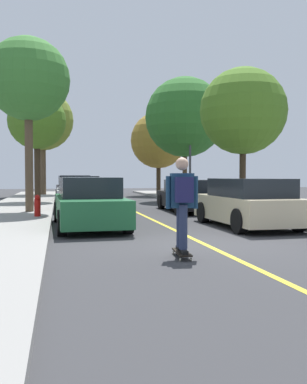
{
  "coord_description": "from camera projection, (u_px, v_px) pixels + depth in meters",
  "views": [
    {
      "loc": [
        -3.02,
        -8.76,
        1.46
      ],
      "look_at": [
        -0.12,
        4.41,
        0.94
      ],
      "focal_mm": 40.43,
      "sensor_mm": 36.0,
      "label": 1
    }
  ],
  "objects": [
    {
      "name": "street_tree_left_near",
      "position": [
        37.0,
        121.0,
        21.85
      ],
      "size": [
        2.91,
        2.91,
        5.56
      ],
      "color": "#3D2D1E",
      "rests_on": "sidewalk_left"
    },
    {
      "name": "skateboard",
      "position": [
        182.0,
        252.0,
        7.7
      ],
      "size": [
        0.3,
        0.86,
        0.1
      ],
      "color": "black",
      "rests_on": "ground"
    },
    {
      "name": "parked_car_left_far",
      "position": [
        74.0,
        189.0,
        24.14
      ],
      "size": [
        2.01,
        4.69,
        1.46
      ],
      "color": "#38383D",
      "rests_on": "ground"
    },
    {
      "name": "parked_car_right_nearest",
      "position": [
        248.0,
        203.0,
        12.18
      ],
      "size": [
        1.92,
        4.07,
        1.37
      ],
      "color": "#BCAD89",
      "rests_on": "ground"
    },
    {
      "name": "fire_hydrant",
      "position": [
        37.0,
        206.0,
        13.93
      ],
      "size": [
        0.2,
        0.2,
        0.7
      ],
      "color": "#B2140F",
      "rests_on": "sidewalk_left"
    },
    {
      "name": "ground",
      "position": [
        203.0,
        244.0,
        9.25
      ],
      "size": [
        80.0,
        80.0,
        0.0
      ],
      "primitive_type": "plane",
      "color": "#353538"
    },
    {
      "name": "street_tree_left_nearest",
      "position": [
        28.0,
        80.0,
        15.67
      ],
      "size": [
        3.01,
        3.01,
        6.33
      ],
      "color": "brown",
      "rests_on": "sidewalk_left"
    },
    {
      "name": "street_tree_right_far",
      "position": [
        159.0,
        140.0,
        31.17
      ],
      "size": [
        4.04,
        4.04,
        5.88
      ],
      "color": "#3D2D1E",
      "rests_on": "sidewalk_right"
    },
    {
      "name": "parked_car_left_nearest",
      "position": [
        89.0,
        203.0,
        12.18
      ],
      "size": [
        1.96,
        4.67,
        1.41
      ],
      "color": "#1E5B33",
      "rests_on": "ground"
    },
    {
      "name": "street_tree_left_far",
      "position": [
        43.0,
        120.0,
        29.99
      ],
      "size": [
        4.23,
        4.23,
        7.3
      ],
      "color": "brown",
      "rests_on": "sidewalk_left"
    },
    {
      "name": "street_tree_right_nearest",
      "position": [
        243.0,
        111.0,
        16.89
      ],
      "size": [
        3.39,
        3.39,
        5.53
      ],
      "color": "#3D2D1E",
      "rests_on": "sidewalk_right"
    },
    {
      "name": "streetlamp",
      "position": [
        190.0,
        146.0,
        23.29
      ],
      "size": [
        0.36,
        0.24,
        5.08
      ],
      "color": "#38383D",
      "rests_on": "sidewalk_right"
    },
    {
      "name": "center_line",
      "position": [
        160.0,
        223.0,
        13.16
      ],
      "size": [
        0.12,
        39.2,
        0.01
      ],
      "primitive_type": "cube",
      "color": "gold",
      "rests_on": "ground"
    },
    {
      "name": "skateboarder",
      "position": [
        182.0,
        199.0,
        7.63
      ],
      "size": [
        0.59,
        0.71,
        1.67
      ],
      "color": "black",
      "rests_on": "skateboard"
    },
    {
      "name": "parked_car_left_near",
      "position": [
        78.0,
        193.0,
        18.49
      ],
      "size": [
        1.9,
        4.15,
        1.43
      ],
      "color": "#B7B7BC",
      "rests_on": "ground"
    },
    {
      "name": "parked_car_right_near",
      "position": [
        190.0,
        196.0,
        17.52
      ],
      "size": [
        2.02,
        4.52,
        1.28
      ],
      "color": "black",
      "rests_on": "ground"
    },
    {
      "name": "street_tree_right_near",
      "position": [
        185.0,
        117.0,
        24.64
      ],
      "size": [
        4.54,
        4.54,
        6.92
      ],
      "color": "#4C3823",
      "rests_on": "sidewalk_right"
    }
  ]
}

